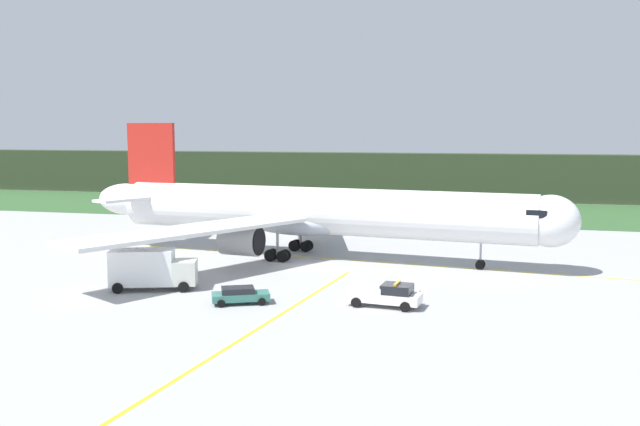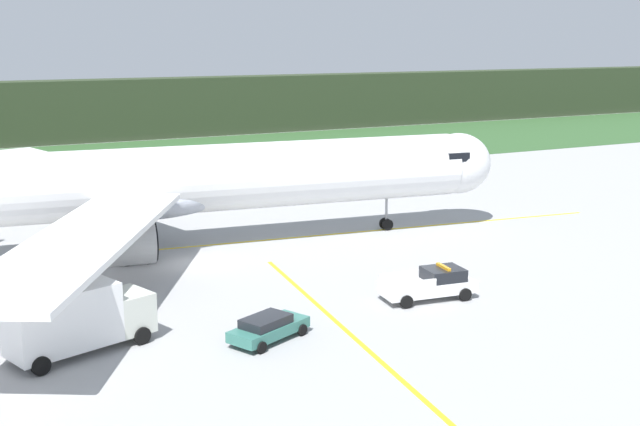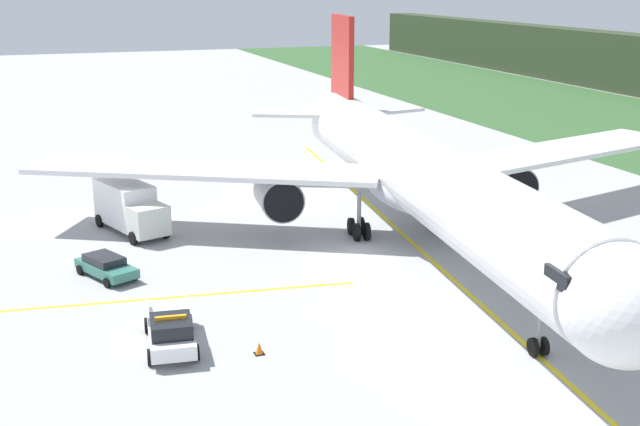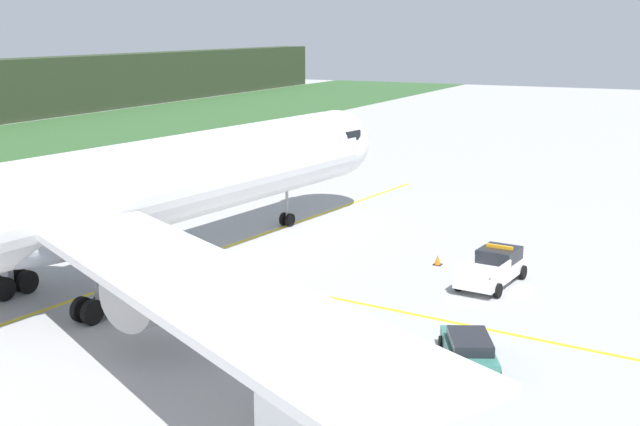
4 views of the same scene
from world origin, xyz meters
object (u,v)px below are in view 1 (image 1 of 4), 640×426
at_px(catering_truck, 151,268).
at_px(staff_car, 240,295).
at_px(ops_pickup_truck, 387,295).
at_px(apron_cone, 420,293).
at_px(airliner, 310,212).

height_order(catering_truck, staff_car, catering_truck).
height_order(ops_pickup_truck, catering_truck, catering_truck).
xyz_separation_m(ops_pickup_truck, apron_cone, (2.11, 3.78, -0.62)).
bearing_deg(apron_cone, staff_car, -156.74).
bearing_deg(catering_truck, ops_pickup_truck, -1.87).
distance_m(catering_truck, apron_cone, 22.37).
bearing_deg(apron_cone, airliner, 132.19).
relative_size(ops_pickup_truck, staff_car, 1.21).
bearing_deg(apron_cone, catering_truck, -171.95).
xyz_separation_m(airliner, ops_pickup_truck, (10.81, -18.03, -3.90)).
bearing_deg(ops_pickup_truck, staff_car, -170.27).
bearing_deg(airliner, catering_truck, -117.85).
bearing_deg(staff_car, airliner, 89.12).
xyz_separation_m(airliner, apron_cone, (12.92, -14.25, -4.52)).
distance_m(airliner, ops_pickup_truck, 21.38).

